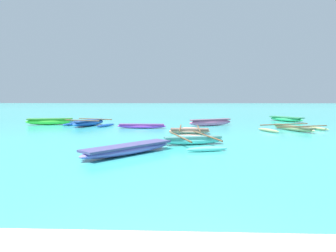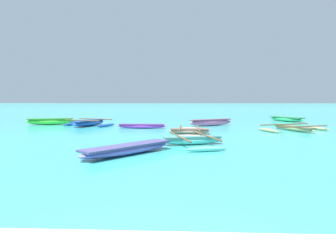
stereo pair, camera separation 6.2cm
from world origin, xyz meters
name	(u,v)px [view 1 (the left image)]	position (x,y,z in m)	size (l,w,h in m)	color
moored_boat_0	(193,140)	(0.91, 9.89, 0.19)	(2.78, 4.07, 0.42)	#5BC6C0
moored_boat_1	(89,123)	(-6.37, 18.49, 0.23)	(3.73, 3.52, 0.50)	blue
moored_boat_2	(189,131)	(0.88, 13.83, 0.18)	(2.34, 4.03, 0.37)	tan
moored_boat_3	(293,128)	(7.42, 15.79, 0.17)	(4.38, 3.40, 0.38)	#999E69
moored_boat_4	(142,126)	(-2.26, 16.86, 0.17)	(3.31, 0.53, 0.30)	#B23FCF
moored_boat_5	(286,119)	(9.66, 23.50, 0.23)	(2.48, 3.32, 0.41)	#3AC875
moored_boat_6	(128,149)	(-1.52, 7.52, 0.20)	(3.23, 3.61, 0.35)	#6C63C3
moored_boat_7	(50,121)	(-9.63, 19.33, 0.27)	(3.62, 1.62, 0.49)	#4ADD3C
moored_boat_8	(211,122)	(2.59, 18.92, 0.27)	(3.40, 2.17, 0.50)	#D16396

